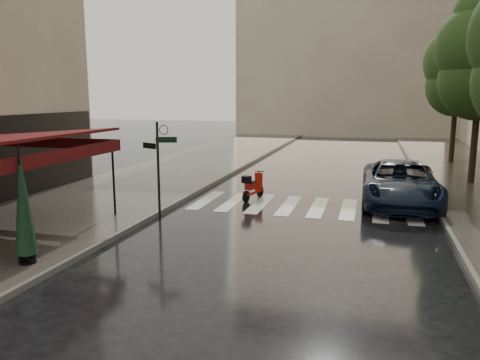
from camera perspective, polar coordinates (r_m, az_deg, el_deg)
The scene contains 12 objects.
ground at distance 12.14m, azimuth -10.69°, elevation -8.64°, with size 120.00×120.00×0.00m, color black.
sidewalk_near at distance 24.57m, azimuth -7.71°, elevation 1.18°, with size 6.00×60.00×0.12m, color #38332D.
curb_near at distance 23.54m, azimuth -0.88°, elevation 0.91°, with size 0.12×60.00×0.16m, color #595651.
curb_far at distance 22.69m, azimuth 21.20°, elevation -0.14°, with size 0.12×60.00×0.16m, color #595651.
crosswalk at distance 16.86m, azimuth 7.74°, elevation -3.18°, with size 7.85×3.20×0.01m.
signpost at distance 14.86m, azimuth -9.93°, elevation 2.12°, with size 1.17×0.29×3.10m.
backdrop_building at distance 48.69m, azimuth 13.66°, elevation 17.17°, with size 22.00×6.00×20.00m, color tan.
tree_far at distance 29.64m, azimuth 25.07°, elevation 12.33°, with size 3.80×3.80×8.16m.
scooter at distance 17.67m, azimuth 1.55°, elevation -0.90°, with size 0.64×1.54×1.03m.
parked_car at distance 17.78m, azimuth 18.96°, elevation -0.37°, with size 2.61×5.67×1.58m, color black.
parasol_front at distance 11.87m, azimuth -24.97°, elevation -2.09°, with size 0.48×0.48×2.66m.
parasol_back at distance 11.54m, azimuth -24.94°, elevation -2.93°, with size 0.46×0.46×2.48m.
Camera 1 is at (5.21, -10.25, 3.89)m, focal length 35.00 mm.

